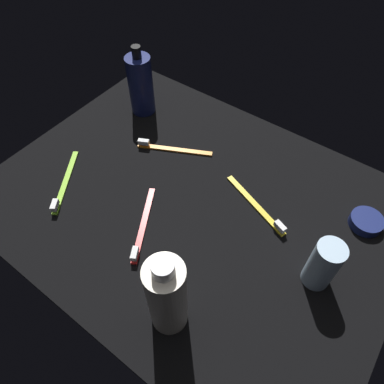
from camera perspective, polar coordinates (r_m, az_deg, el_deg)
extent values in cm
cube|color=black|center=(75.55, 0.00, -1.69)|extent=(84.00, 64.00, 1.20)
cylinder|color=navy|center=(92.61, -8.26, 16.64)|extent=(6.15, 6.15, 15.06)
cylinder|color=black|center=(87.85, -8.97, 21.40)|extent=(2.20, 2.20, 2.80)
cylinder|color=silver|center=(55.59, -4.04, -16.53)|extent=(6.11, 6.11, 17.11)
cylinder|color=silver|center=(46.77, -4.71, -12.14)|extent=(3.20, 3.20, 2.20)
cylinder|color=silver|center=(65.02, 20.37, -10.94)|extent=(4.98, 4.98, 10.90)
cube|color=yellow|center=(75.19, 10.13, -1.89)|extent=(17.24, 7.56, 0.90)
cube|color=white|center=(71.70, 14.01, -5.42)|extent=(2.82, 1.96, 1.20)
cube|color=#8CD133|center=(82.80, -19.69, 1.75)|extent=(10.98, 15.64, 0.90)
cube|color=white|center=(77.81, -21.27, -2.00)|extent=(2.36, 2.77, 1.20)
cube|color=red|center=(71.95, -7.81, -4.98)|extent=(9.78, 16.32, 0.90)
cube|color=white|center=(67.42, -9.24, -9.77)|extent=(2.22, 2.81, 1.20)
cube|color=orange|center=(84.73, -2.81, 6.94)|extent=(16.66, 9.08, 0.90)
cube|color=white|center=(85.58, -7.81, 7.99)|extent=(2.82, 2.14, 1.20)
cylinder|color=navy|center=(78.95, 26.27, -4.30)|extent=(6.53, 6.53, 1.95)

